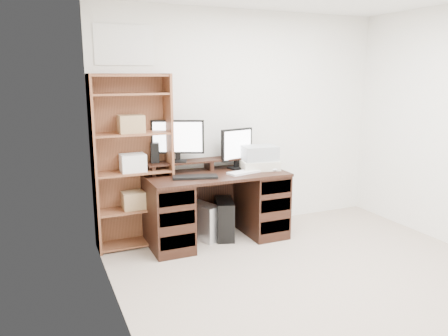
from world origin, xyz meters
TOP-DOWN VIEW (x-y plane):
  - room at (-0.00, 0.00)m, footprint 3.54×4.04m
  - desk at (-0.50, 1.64)m, footprint 1.50×0.70m
  - riser_shelf at (-0.50, 1.85)m, footprint 1.40×0.22m
  - monitor_wide at (-0.86, 1.85)m, footprint 0.53×0.26m
  - monitor_small at (-0.19, 1.78)m, footprint 0.41×0.19m
  - speaker at (-1.10, 1.89)m, footprint 0.09×0.09m
  - keyboard_black at (-0.78, 1.52)m, footprint 0.48×0.27m
  - keyboard_white at (-0.18, 1.54)m, footprint 0.49×0.25m
  - mouse at (0.13, 1.49)m, footprint 0.09×0.06m
  - printer at (0.02, 1.64)m, footprint 0.46×0.38m
  - basket at (0.02, 1.64)m, footprint 0.41×0.32m
  - tower_silver at (-0.62, 1.72)m, footprint 0.31×0.44m
  - tower_black at (-0.39, 1.67)m, footprint 0.31×0.46m
  - bookshelf at (-1.35, 1.86)m, footprint 0.80×0.30m

SIDE VIEW (x-z plane):
  - tower_silver at x=-0.62m, z-range 0.00..0.40m
  - tower_black at x=-0.39m, z-range 0.00..0.43m
  - desk at x=-0.50m, z-range 0.01..0.76m
  - keyboard_white at x=-0.18m, z-range 0.75..0.77m
  - keyboard_black at x=-0.78m, z-range 0.75..0.78m
  - mouse at x=0.13m, z-range 0.75..0.78m
  - printer at x=0.02m, z-range 0.75..0.85m
  - riser_shelf at x=-0.50m, z-range 0.78..0.90m
  - bookshelf at x=-1.35m, z-range 0.02..1.82m
  - basket at x=0.02m, z-range 0.85..1.01m
  - speaker at x=-1.10m, z-range 0.87..1.08m
  - monitor_small at x=-0.19m, z-range 0.77..1.22m
  - monitor_wide at x=-0.86m, z-range 0.90..1.34m
  - room at x=0.00m, z-range -0.02..2.52m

